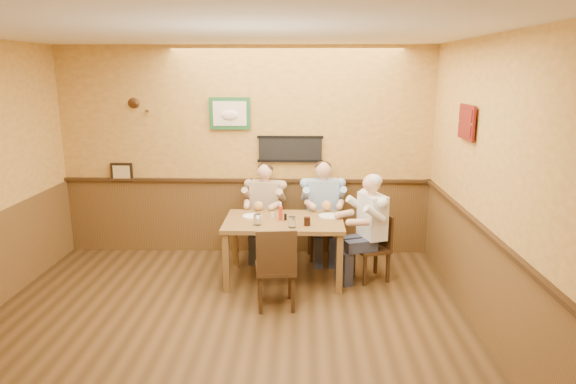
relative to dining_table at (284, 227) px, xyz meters
The scene contains 17 objects.
room 1.73m from the dining_table, 107.26° to the right, with size 5.02×5.03×2.81m.
dining_table is the anchor object (origin of this frame).
chair_back_left 0.88m from the dining_table, 109.09° to the left, with size 0.37×0.37×0.81m, color #3B2612, non-canonical shape.
chair_back_right 0.92m from the dining_table, 57.11° to the left, with size 0.38×0.38×0.83m, color #3B2612, non-canonical shape.
chair_right_end 1.07m from the dining_table, ahead, with size 0.38×0.38×0.82m, color #3B2612, non-canonical shape.
chair_near_side 0.77m from the dining_table, 94.74° to the right, with size 0.42×0.42×0.90m, color #3B2612, non-canonical shape.
diner_tan_shirt 0.85m from the dining_table, 109.09° to the left, with size 0.53×0.53×1.15m, color #C8AF8A, non-canonical shape.
diner_blue_polo 0.89m from the dining_table, 57.11° to the left, with size 0.55×0.55×1.19m, color #8DAED4, non-canonical shape.
diner_white_elder 1.05m from the dining_table, ahead, with size 0.54×0.54×1.17m, color silver, non-canonical shape.
water_glass_left 0.40m from the dining_table, 143.43° to the right, with size 0.09×0.09×0.13m, color silver.
water_glass_mid 0.36m from the dining_table, 71.19° to the right, with size 0.08×0.08×0.13m, color white.
cola_tumbler 0.38m from the dining_table, 39.15° to the right, with size 0.08×0.08×0.10m, color black.
hot_sauce_bottle 0.19m from the dining_table, 156.44° to the right, with size 0.05×0.05×0.19m, color red.
salt_shaker 0.19m from the dining_table, 166.09° to the left, with size 0.03×0.03×0.08m, color silver.
pepper_shaker 0.13m from the dining_table, 45.87° to the right, with size 0.03×0.03×0.08m, color black.
plate_far_left 0.42m from the dining_table, 163.47° to the left, with size 0.23×0.23×0.02m, color white.
plate_far_right 0.58m from the dining_table, 14.26° to the left, with size 0.27×0.27×0.02m, color silver.
Camera 1 is at (0.77, -4.33, 2.47)m, focal length 32.00 mm.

